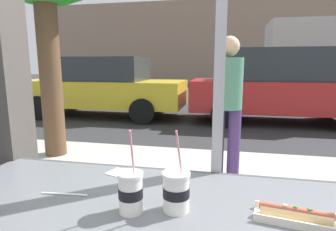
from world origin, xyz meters
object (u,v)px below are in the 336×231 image
Objects in this scene: parked_car_red at (280,87)px; pedestrian at (227,100)px; parked_car_yellow at (102,86)px; soda_cup_right at (131,192)px; hotdog_tray_far at (295,215)px; soda_cup_left at (176,191)px.

pedestrian is (-1.32, -4.22, 0.14)m from parked_car_red.
pedestrian reaches higher than parked_car_yellow.
soda_cup_right is 1.11× the size of hotdog_tray_far.
parked_car_red is at bearing 76.85° from soda_cup_left.
soda_cup_right is at bearing -164.94° from soda_cup_left.
hotdog_tray_far is 7.41m from parked_car_yellow.
pedestrian is (0.19, 2.23, 0.05)m from soda_cup_left.
soda_cup_left is at bearing -103.15° from parked_car_red.
soda_cup_left is 0.07× the size of parked_car_red.
soda_cup_right is (-0.15, -0.04, 0.00)m from soda_cup_left.
pedestrian reaches higher than soda_cup_right.
soda_cup_right is 0.19× the size of pedestrian.
pedestrian is (-0.21, 2.22, 0.10)m from hotdog_tray_far.
soda_cup_right reaches higher than hotdog_tray_far.
parked_car_yellow is at bearing 180.00° from parked_car_red.
parked_car_red is at bearing 75.65° from soda_cup_right.
soda_cup_right is 2.30m from pedestrian.
hotdog_tray_far is at bearing 1.20° from soda_cup_left.
hotdog_tray_far is 2.23m from pedestrian.
soda_cup_right is 0.56m from hotdog_tray_far.
parked_car_red is (1.51, 6.45, -0.10)m from soda_cup_left.
hotdog_tray_far is 0.06× the size of parked_car_red.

